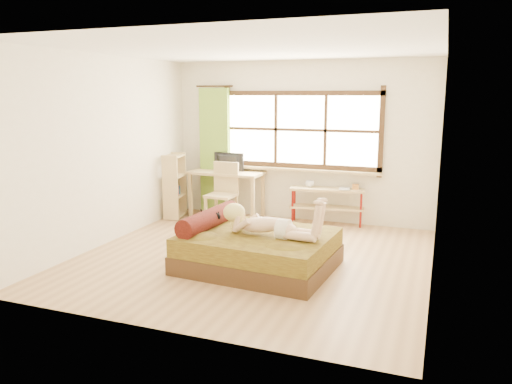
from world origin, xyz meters
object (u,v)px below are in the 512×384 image
at_px(chair, 224,189).
at_px(bookshelf, 175,186).
at_px(bed, 255,249).
at_px(pipe_shelf, 328,198).
at_px(woman, 269,214).
at_px(kitten, 209,218).
at_px(desk, 227,178).

xyz_separation_m(chair, bookshelf, (-0.93, -0.01, 0.00)).
height_order(bed, bookshelf, bookshelf).
height_order(pipe_shelf, bookshelf, bookshelf).
relative_size(bed, chair, 1.87).
relative_size(woman, bookshelf, 1.13).
distance_m(bed, woman, 0.52).
height_order(bed, kitten, bed).
bearing_deg(bookshelf, chair, -9.77).
xyz_separation_m(woman, pipe_shelf, (0.18, 2.47, -0.27)).
distance_m(bed, bookshelf, 2.98).
bearing_deg(desk, bookshelf, -154.89).
distance_m(kitten, pipe_shelf, 2.55).
distance_m(bed, desk, 2.74).
distance_m(bed, pipe_shelf, 2.46).
bearing_deg(bookshelf, pipe_shelf, 0.16).
relative_size(kitten, chair, 0.27).
height_order(kitten, chair, chair).
bearing_deg(bed, chair, 128.22).
relative_size(bed, woman, 1.51).
bearing_deg(desk, bed, -57.27).
xyz_separation_m(desk, chair, (0.10, -0.36, -0.14)).
bearing_deg(woman, chair, 131.25).
distance_m(bed, kitten, 0.75).
distance_m(desk, chair, 0.40).
xyz_separation_m(bed, chair, (-1.31, 1.94, 0.32)).
distance_m(woman, desk, 2.85).
bearing_deg(kitten, pipe_shelf, 69.95).
bearing_deg(desk, pipe_shelf, 5.14).
bearing_deg(kitten, woman, -5.49).
bearing_deg(kitten, bookshelf, 134.75).
xyz_separation_m(woman, kitten, (-0.87, 0.15, -0.16)).
bearing_deg(pipe_shelf, bookshelf, -177.53).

